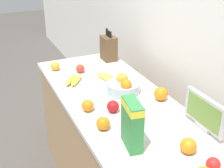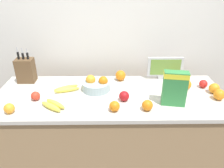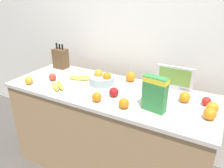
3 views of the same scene
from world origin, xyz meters
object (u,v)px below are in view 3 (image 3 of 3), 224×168
Objects in this scene: small_monitor at (175,77)px; cereal_box at (155,92)px; knife_block at (61,58)px; orange_mid_right at (29,81)px; banana_bunch_left at (79,78)px; fruit_bowl at (102,79)px; apple_near_bananas at (207,101)px; apple_by_knife_block at (114,92)px; apple_rear at (52,77)px; banana_bunch_right at (58,86)px; orange_front_right at (185,97)px; orange_mid_left at (210,114)px; orange_front_center at (97,97)px; orange_back_center at (131,77)px; orange_front_left at (212,108)px; orange_near_bowl at (124,103)px.

cereal_box is (-0.03, -0.42, 0.03)m from small_monitor.
orange_mid_right is at bearing -85.14° from knife_block.
small_monitor is at bearing 14.42° from banana_bunch_left.
cereal_box reaches higher than fruit_bowl.
fruit_bowl is at bearing -161.81° from small_monitor.
small_monitor is at bearing 18.19° from fruit_bowl.
apple_near_bananas is 0.89× the size of apple_by_knife_block.
fruit_bowl is 3.38× the size of apple_rear.
orange_front_right is at bearing 14.48° from banana_bunch_right.
small_monitor is at bearing 27.50° from banana_bunch_right.
apple_by_knife_block reaches higher than banana_bunch_left.
orange_mid_left is 0.79m from orange_front_center.
orange_back_center is (-0.67, 0.15, 0.01)m from apple_near_bananas.
orange_front_left is at bearing -4.28° from fruit_bowl.
knife_block reaches higher than orange_front_left.
banana_bunch_left is 0.48m from orange_front_center.
small_monitor is 4.57× the size of apple_rear.
orange_back_center reaches higher than orange_front_center.
small_monitor reaches higher than apple_near_bananas.
fruit_bowl is at bearing -178.46° from apple_near_bananas.
knife_block is 4.57× the size of apple_rear.
orange_mid_right is (-1.16, -0.52, -0.07)m from small_monitor.
orange_mid_left is 0.25m from orange_front_right.
orange_near_bowl is (0.81, -0.14, 0.00)m from apple_rear.
small_monitor is 4.33× the size of orange_mid_right.
orange_near_bowl is at bearing -147.46° from apple_near_bananas.
orange_back_center is at bearing 108.83° from orange_near_bowl.
orange_back_center reaches higher than orange_front_left.
knife_block is 4.33× the size of orange_mid_right.
orange_mid_left is at bearing -93.25° from orange_front_left.
banana_bunch_right is 0.51m from apple_by_knife_block.
orange_near_bowl reaches higher than banana_bunch_right.
small_monitor is 0.55m from orange_near_bowl.
knife_block reaches higher than apple_near_bananas.
cereal_box is at bearing -8.78° from apple_by_knife_block.
orange_mid_right is at bearing -170.25° from orange_front_left.
banana_bunch_right is 1.20m from apple_near_bananas.
apple_rear is at bearing 169.83° from orange_near_bowl.
apple_rear is 1.36m from orange_mid_left.
apple_near_bananas is at bearing 13.86° from banana_bunch_right.
orange_mid_left reaches higher than banana_bunch_left.
orange_mid_left is 1.11× the size of orange_front_center.
orange_back_center is (0.49, 0.44, 0.02)m from banana_bunch_right.
small_monitor is 3.74× the size of orange_front_right.
apple_by_knife_block reaches higher than apple_rear.
cereal_box is at bearing -22.19° from fruit_bowl.
apple_by_knife_block is (0.50, 0.09, 0.02)m from banana_bunch_right.
orange_mid_left is at bearing -7.32° from banana_bunch_left.
banana_bunch_left is at bearing -175.53° from fruit_bowl.
cereal_box is 0.86m from banana_bunch_right.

